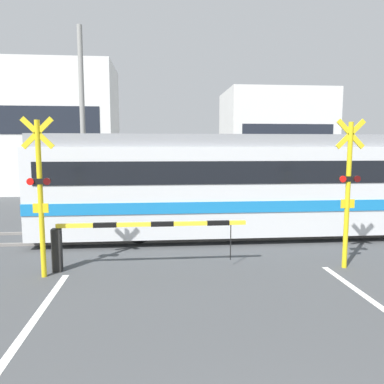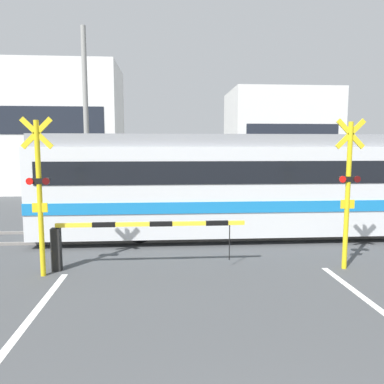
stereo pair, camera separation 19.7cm
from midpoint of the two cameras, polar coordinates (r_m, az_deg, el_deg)
name	(u,v)px [view 2 (the right image)]	position (r m, az deg, el deg)	size (l,w,h in m)	color
rail_track_near	(190,241)	(11.26, 0.19, -7.40)	(50.00, 0.10, 0.08)	gray
rail_track_far	(187,230)	(12.65, -0.31, -5.81)	(50.00, 0.10, 0.08)	gray
commuter_train	(299,182)	(12.45, 16.46, 1.46)	(16.30, 2.76, 3.18)	silver
crossing_barrier_near	(113,235)	(8.80, -11.30, -6.44)	(4.43, 0.20, 1.10)	black
crossing_barrier_far	(232,198)	(14.88, 6.56, -0.96)	(4.43, 0.20, 1.10)	black
crossing_signal_left	(39,190)	(8.60, -21.64, 0.32)	(0.68, 0.15, 3.44)	yellow
crossing_signal_right	(348,187)	(9.24, 23.24, 0.66)	(0.68, 0.15, 3.44)	yellow
pedestrian	(203,188)	(17.52, 2.06, 0.55)	(0.38, 0.22, 1.58)	#23232D
building_left_of_street	(60,129)	(25.42, -19.23, 8.98)	(7.52, 5.09, 7.88)	white
building_right_of_street	(279,141)	(25.75, 13.41, 7.57)	(6.67, 5.09, 6.47)	white
utility_pole_streetside	(86,120)	(17.35, -15.52, 10.49)	(0.22, 0.22, 7.99)	gray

